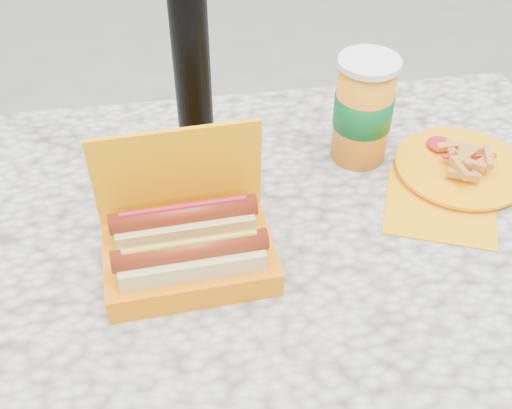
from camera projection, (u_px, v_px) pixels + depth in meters
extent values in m
cube|color=beige|center=(212.00, 270.00, 0.89)|extent=(1.20, 0.80, 0.05)
cylinder|color=black|center=(432.00, 259.00, 1.41)|extent=(0.07, 0.07, 0.70)
cube|color=#FF9E03|center=(190.00, 259.00, 0.84)|extent=(0.23, 0.16, 0.04)
cube|color=#FF9E03|center=(178.00, 173.00, 0.83)|extent=(0.22, 0.03, 0.14)
cube|color=#C8BB75|center=(192.00, 265.00, 0.80)|extent=(0.18, 0.06, 0.05)
cylinder|color=#9C290D|center=(191.00, 250.00, 0.78)|extent=(0.19, 0.04, 0.03)
cylinder|color=gold|center=(190.00, 243.00, 0.77)|extent=(0.17, 0.02, 0.01)
cube|color=#C8BB75|center=(185.00, 229.00, 0.85)|extent=(0.18, 0.06, 0.05)
cylinder|color=#9C290D|center=(184.00, 214.00, 0.83)|extent=(0.19, 0.04, 0.03)
cylinder|color=#AC1426|center=(183.00, 207.00, 0.82)|extent=(0.17, 0.02, 0.01)
cube|color=#EA9F06|center=(440.00, 205.00, 0.95)|extent=(0.21, 0.21, 0.00)
cylinder|color=#FF9E03|center=(461.00, 168.00, 1.00)|extent=(0.19, 0.19, 0.01)
cylinder|color=#FF9E03|center=(461.00, 166.00, 1.00)|extent=(0.20, 0.20, 0.01)
cube|color=orange|center=(462.00, 156.00, 0.98)|extent=(0.02, 0.05, 0.01)
cube|color=orange|center=(454.00, 157.00, 1.00)|extent=(0.02, 0.05, 0.01)
cube|color=orange|center=(482.00, 163.00, 0.98)|extent=(0.05, 0.03, 0.01)
cube|color=orange|center=(463.00, 175.00, 0.96)|extent=(0.05, 0.03, 0.01)
cube|color=orange|center=(452.00, 151.00, 1.01)|extent=(0.02, 0.05, 0.01)
cube|color=orange|center=(464.00, 157.00, 0.98)|extent=(0.05, 0.04, 0.01)
cube|color=orange|center=(469.00, 165.00, 0.98)|extent=(0.01, 0.05, 0.01)
cube|color=orange|center=(463.00, 155.00, 0.98)|extent=(0.04, 0.04, 0.01)
cube|color=orange|center=(469.00, 164.00, 0.97)|extent=(0.05, 0.04, 0.01)
cube|color=orange|center=(451.00, 146.00, 1.01)|extent=(0.05, 0.01, 0.01)
cube|color=orange|center=(470.00, 152.00, 0.99)|extent=(0.05, 0.02, 0.01)
cube|color=orange|center=(465.00, 157.00, 0.98)|extent=(0.02, 0.05, 0.01)
cube|color=orange|center=(488.00, 158.00, 0.98)|extent=(0.03, 0.05, 0.01)
cube|color=orange|center=(460.00, 168.00, 0.96)|extent=(0.02, 0.05, 0.01)
ellipsoid|color=#AC1426|center=(440.00, 144.00, 1.03)|extent=(0.04, 0.04, 0.01)
cube|color=#AA1A2A|center=(469.00, 156.00, 0.99)|extent=(0.08, 0.02, 0.00)
cylinder|color=orange|center=(363.00, 113.00, 0.98)|extent=(0.09, 0.09, 0.16)
cylinder|color=#075720|center=(363.00, 110.00, 0.98)|extent=(0.09, 0.09, 0.05)
cylinder|color=white|center=(370.00, 63.00, 0.92)|extent=(0.09, 0.09, 0.01)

